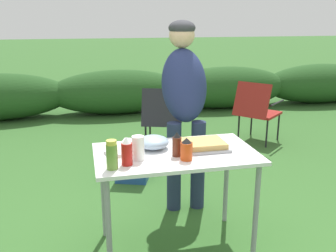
# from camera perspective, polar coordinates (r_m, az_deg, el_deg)

# --- Properties ---
(ground_plane) EXTENTS (60.00, 60.00, 0.00)m
(ground_plane) POSITION_cam_1_polar(r_m,az_deg,el_deg) (2.90, 1.09, -17.87)
(ground_plane) COLOR #336028
(shrub_hedge) EXTENTS (14.40, 0.90, 0.76)m
(shrub_hedge) POSITION_cam_1_polar(r_m,az_deg,el_deg) (6.63, -7.60, 5.20)
(shrub_hedge) COLOR #234C1E
(shrub_hedge) RESTS_ON ground
(folding_table) EXTENTS (1.10, 0.64, 0.74)m
(folding_table) POSITION_cam_1_polar(r_m,az_deg,el_deg) (2.59, 1.17, -5.60)
(folding_table) COLOR white
(folding_table) RESTS_ON ground
(food_tray) EXTENTS (0.34, 0.27, 0.06)m
(food_tray) POSITION_cam_1_polar(r_m,az_deg,el_deg) (2.63, 5.25, -2.91)
(food_tray) COLOR #9E9EA3
(food_tray) RESTS_ON folding_table
(plate_stack) EXTENTS (0.23, 0.23, 0.02)m
(plate_stack) POSITION_cam_1_polar(r_m,az_deg,el_deg) (2.57, -7.22, -3.71)
(plate_stack) COLOR white
(plate_stack) RESTS_ON folding_table
(mixing_bowl) EXTENTS (0.22, 0.22, 0.09)m
(mixing_bowl) POSITION_cam_1_polar(r_m,az_deg,el_deg) (2.62, -2.27, -2.48)
(mixing_bowl) COLOR #99B2CC
(mixing_bowl) RESTS_ON folding_table
(paper_cup_stack) EXTENTS (0.08, 0.08, 0.16)m
(paper_cup_stack) POSITION_cam_1_polar(r_m,az_deg,el_deg) (2.41, -4.57, -3.36)
(paper_cup_stack) COLOR white
(paper_cup_stack) RESTS_ON folding_table
(bbq_sauce_bottle) EXTENTS (0.06, 0.06, 0.17)m
(bbq_sauce_bottle) POSITION_cam_1_polar(r_m,az_deg,el_deg) (2.46, 1.36, -2.86)
(bbq_sauce_bottle) COLOR #562314
(bbq_sauce_bottle) RESTS_ON folding_table
(relish_jar) EXTENTS (0.07, 0.07, 0.18)m
(relish_jar) POSITION_cam_1_polar(r_m,az_deg,el_deg) (2.28, -8.55, -4.40)
(relish_jar) COLOR olive
(relish_jar) RESTS_ON folding_table
(hot_sauce_bottle) EXTENTS (0.08, 0.08, 0.15)m
(hot_sauce_bottle) POSITION_cam_1_polar(r_m,az_deg,el_deg) (2.40, 2.83, -3.59)
(hot_sauce_bottle) COLOR #CC4214
(hot_sauce_bottle) RESTS_ON folding_table
(ketchup_bottle) EXTENTS (0.07, 0.07, 0.18)m
(ketchup_bottle) POSITION_cam_1_polar(r_m,az_deg,el_deg) (2.33, -6.30, -3.91)
(ketchup_bottle) COLOR red
(ketchup_bottle) RESTS_ON folding_table
(standing_person_in_red_jacket) EXTENTS (0.41, 0.52, 1.61)m
(standing_person_in_red_jacket) POSITION_cam_1_polar(r_m,az_deg,el_deg) (3.18, 2.48, 4.78)
(standing_person_in_red_jacket) COLOR #232D4C
(standing_person_in_red_jacket) RESTS_ON ground
(camp_chair_green_behind_table) EXTENTS (0.62, 0.70, 0.83)m
(camp_chair_green_behind_table) POSITION_cam_1_polar(r_m,az_deg,el_deg) (4.56, -0.82, 1.49)
(camp_chair_green_behind_table) COLOR #232328
(camp_chair_green_behind_table) RESTS_ON ground
(camp_chair_near_hedge) EXTENTS (0.75, 0.73, 0.83)m
(camp_chair_near_hedge) POSITION_cam_1_polar(r_m,az_deg,el_deg) (5.07, 13.35, 2.55)
(camp_chair_near_hedge) COLOR maroon
(camp_chair_near_hedge) RESTS_ON ground
(cooler_box) EXTENTS (0.46, 0.56, 0.34)m
(cooler_box) POSITION_cam_1_polar(r_m,az_deg,el_deg) (4.00, -5.10, -5.21)
(cooler_box) COLOR #234C93
(cooler_box) RESTS_ON ground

